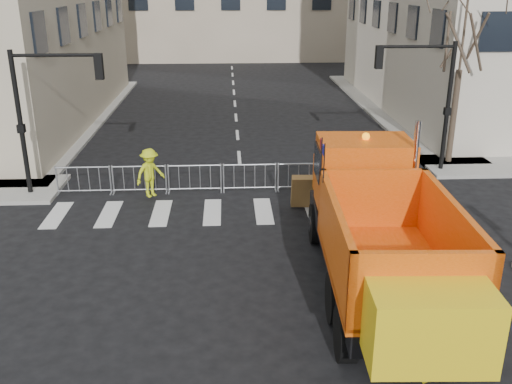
{
  "coord_description": "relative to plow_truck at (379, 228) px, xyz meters",
  "views": [
    {
      "loc": [
        -0.52,
        -13.07,
        7.71
      ],
      "look_at": [
        0.28,
        2.5,
        1.85
      ],
      "focal_mm": 40.0,
      "sensor_mm": 36.0,
      "label": 1
    }
  ],
  "objects": [
    {
      "name": "ground",
      "position": [
        -3.21,
        0.3,
        -1.89
      ],
      "size": [
        120.0,
        120.0,
        0.0
      ],
      "primitive_type": "plane",
      "color": "black",
      "rests_on": "ground"
    },
    {
      "name": "sidewalk_back",
      "position": [
        -3.21,
        8.8,
        -1.81
      ],
      "size": [
        64.0,
        5.0,
        0.15
      ],
      "primitive_type": "cube",
      "color": "gray",
      "rests_on": "ground"
    },
    {
      "name": "traffic_light_left",
      "position": [
        -11.21,
        7.8,
        0.81
      ],
      "size": [
        0.18,
        0.18,
        5.4
      ],
      "primitive_type": "cylinder",
      "color": "black",
      "rests_on": "ground"
    },
    {
      "name": "traffic_light_right",
      "position": [
        5.29,
        9.8,
        0.81
      ],
      "size": [
        0.18,
        0.18,
        5.4
      ],
      "primitive_type": "cylinder",
      "color": "black",
      "rests_on": "ground"
    },
    {
      "name": "crowd_barriers",
      "position": [
        -3.96,
        7.9,
        -1.34
      ],
      "size": [
        12.6,
        0.6,
        1.1
      ],
      "primitive_type": null,
      "color": "#9EA0A5",
      "rests_on": "ground"
    },
    {
      "name": "street_tree",
      "position": [
        5.99,
        10.8,
        1.86
      ],
      "size": [
        3.0,
        3.0,
        7.5
      ],
      "primitive_type": null,
      "color": "#382B21",
      "rests_on": "ground"
    },
    {
      "name": "plow_truck",
      "position": [
        0.0,
        0.0,
        0.0
      ],
      "size": [
        3.61,
        11.05,
        4.25
      ],
      "rotation": [
        0.0,
        0.0,
        1.53
      ],
      "color": "black",
      "rests_on": "ground"
    },
    {
      "name": "cop_a",
      "position": [
        0.36,
        6.05,
        -0.86
      ],
      "size": [
        0.78,
        0.54,
        2.06
      ],
      "primitive_type": "imported",
      "rotation": [
        0.0,
        0.0,
        3.08
      ],
      "color": "black",
      "rests_on": "ground"
    },
    {
      "name": "cop_b",
      "position": [
        -0.3,
        4.62,
        -0.99
      ],
      "size": [
        0.98,
        0.82,
        1.8
      ],
      "primitive_type": "imported",
      "rotation": [
        0.0,
        0.0,
        2.97
      ],
      "color": "black",
      "rests_on": "ground"
    },
    {
      "name": "cop_c",
      "position": [
        -0.28,
        4.4,
        -0.86
      ],
      "size": [
        1.15,
        1.24,
        2.05
      ],
      "primitive_type": "imported",
      "rotation": [
        0.0,
        0.0,
        4.02
      ],
      "color": "black",
      "rests_on": "ground"
    },
    {
      "name": "worker",
      "position": [
        -6.58,
        7.1,
        -0.83
      ],
      "size": [
        1.33,
        1.28,
        1.82
      ],
      "primitive_type": "imported",
      "rotation": [
        0.0,
        0.0,
        0.72
      ],
      "color": "#BFCF18",
      "rests_on": "sidewalk_back"
    },
    {
      "name": "newspaper_box",
      "position": [
        -0.13,
        6.95,
        -1.19
      ],
      "size": [
        0.53,
        0.5,
        1.1
      ],
      "primitive_type": "cube",
      "rotation": [
        0.0,
        0.0,
        -0.25
      ],
      "color": "#AF290D",
      "rests_on": "sidewalk_back"
    }
  ]
}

